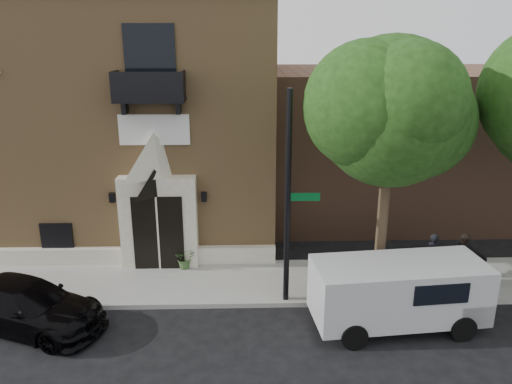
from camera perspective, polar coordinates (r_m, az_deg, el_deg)
ground at (r=15.53m, az=-8.53°, el=-13.08°), size 120.00×120.00×0.00m
sidewalk at (r=16.71m, az=-4.48°, el=-10.28°), size 42.00×3.00×0.15m
church at (r=22.00m, az=-14.49°, el=8.58°), size 12.20×11.01×9.30m
neighbour_building at (r=24.89m, az=22.58°, el=5.42°), size 18.00×8.00×6.40m
street_tree_left at (r=14.36m, az=15.42°, el=8.93°), size 4.97×4.38×7.77m
black_sedan at (r=15.59m, az=-24.84°, el=-11.66°), size 5.05×3.43×1.36m
cargo_van at (r=14.67m, az=16.59°, el=-10.80°), size 4.90×2.38×1.93m
street_sign at (r=14.33m, az=3.71°, el=-0.87°), size 1.01×1.01×6.35m
fire_hydrant at (r=15.51m, az=7.80°, el=-10.76°), size 0.46×0.37×0.81m
dumpster at (r=16.90m, az=20.79°, el=-8.39°), size 2.03×1.24×1.28m
planter at (r=17.47m, az=-8.10°, el=-7.47°), size 0.75×0.68×0.75m
pedestrian_near at (r=17.60m, az=19.44°, el=-6.80°), size 0.60×0.44×1.51m
pedestrian_far at (r=17.98m, az=22.62°, el=-6.64°), size 0.60×0.76×1.51m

